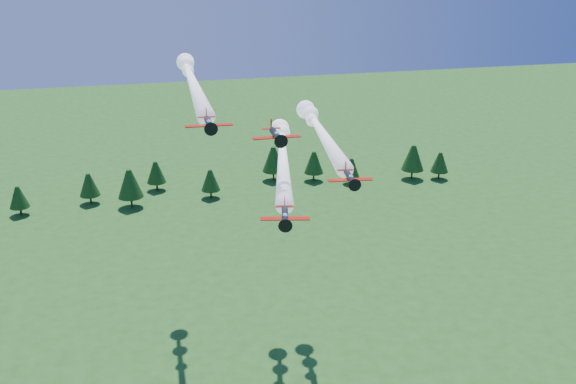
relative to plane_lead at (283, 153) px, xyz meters
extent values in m
cylinder|color=black|center=(-6.61, -27.47, 0.00)|extent=(1.96, 4.81, 0.88)
cone|color=black|center=(-7.25, -30.15, 0.00)|extent=(1.04, 0.97, 0.88)
cone|color=black|center=(-7.38, -30.66, 0.00)|extent=(0.47, 0.47, 0.39)
cylinder|color=black|center=(-7.41, -30.81, 0.00)|extent=(1.80, 0.47, 1.84)
cube|color=red|center=(-6.69, -27.81, -0.28)|extent=(6.59, 2.67, 0.11)
cube|color=red|center=(-5.88, -24.44, 0.04)|extent=(2.65, 1.32, 0.06)
cube|color=red|center=(-5.86, -24.35, 0.75)|extent=(0.27, 0.83, 1.27)
ellipsoid|color=#98B9EB|center=(-6.79, -28.23, 0.35)|extent=(0.86, 1.17, 0.55)
sphere|color=white|center=(1.82, 7.58, 0.00)|extent=(2.30, 2.30, 2.30)
sphere|color=white|center=(2.90, 12.05, 0.00)|extent=(3.00, 3.00, 3.00)
sphere|color=white|center=(3.97, 16.52, 0.00)|extent=(3.70, 3.70, 3.70)
cylinder|color=black|center=(-15.11, -19.61, 11.15)|extent=(1.06, 4.68, 0.86)
cone|color=black|center=(-15.23, -22.32, 11.15)|extent=(0.89, 0.81, 0.86)
cone|color=black|center=(-15.25, -22.84, 11.15)|extent=(0.40, 0.40, 0.38)
cylinder|color=black|center=(-15.26, -22.98, 11.15)|extent=(1.81, 0.11, 1.81)
cube|color=red|center=(-15.13, -19.96, 10.87)|extent=(6.41, 1.44, 0.10)
cube|color=red|center=(-14.98, -16.56, 11.19)|extent=(2.52, 0.84, 0.06)
cube|color=red|center=(-14.97, -16.48, 11.88)|extent=(0.11, 0.82, 1.25)
ellipsoid|color=#98B9EB|center=(-15.15, -20.39, 11.49)|extent=(0.66, 1.06, 0.54)
sphere|color=white|center=(-13.27, 22.37, 11.15)|extent=(2.30, 2.30, 2.30)
sphere|color=white|center=(-13.03, 27.81, 11.15)|extent=(3.00, 3.00, 3.00)
sphere|color=white|center=(-12.79, 33.26, 11.15)|extent=(3.70, 3.70, 3.70)
cylinder|color=black|center=(4.02, -22.78, 2.83)|extent=(1.48, 4.68, 0.85)
cone|color=black|center=(3.65, -25.44, 2.83)|extent=(0.95, 0.88, 0.85)
cone|color=black|center=(3.58, -25.95, 2.83)|extent=(0.42, 0.43, 0.37)
cylinder|color=black|center=(3.56, -26.09, 2.83)|extent=(1.78, 0.28, 1.79)
cube|color=red|center=(3.97, -23.12, 2.56)|extent=(6.40, 2.01, 0.10)
cube|color=red|center=(4.43, -19.78, 2.88)|extent=(2.55, 1.06, 0.06)
cube|color=red|center=(4.44, -19.70, 3.56)|extent=(0.19, 0.81, 1.24)
ellipsoid|color=#98B9EB|center=(3.91, -23.54, 3.17)|extent=(0.75, 1.10, 0.53)
sphere|color=white|center=(8.55, 9.82, 2.83)|extent=(2.30, 2.30, 2.30)
sphere|color=white|center=(9.12, 13.95, 2.83)|extent=(3.00, 3.00, 3.00)
sphere|color=white|center=(9.70, 18.09, 2.83)|extent=(3.70, 3.70, 3.70)
cylinder|color=black|center=(-4.74, -14.81, 7.51)|extent=(1.15, 5.18, 0.95)
cone|color=black|center=(-4.85, -17.81, 7.51)|extent=(0.99, 0.89, 0.95)
cone|color=black|center=(-4.87, -18.38, 7.51)|extent=(0.44, 0.44, 0.42)
cylinder|color=black|center=(-4.88, -18.55, 7.51)|extent=(2.00, 0.11, 2.00)
cube|color=red|center=(-4.75, -15.19, 7.20)|extent=(7.10, 1.55, 0.11)
cube|color=red|center=(-4.61, -11.42, 7.56)|extent=(2.80, 0.92, 0.07)
cube|color=red|center=(-4.60, -11.33, 8.32)|extent=(0.12, 0.91, 1.38)
ellipsoid|color=#98B9EB|center=(-4.77, -15.67, 7.89)|extent=(0.73, 1.17, 0.60)
cylinder|color=#382314|center=(20.84, 95.47, -38.07)|extent=(0.60, 0.60, 3.25)
cone|color=#0F3511|center=(20.84, 95.47, -32.26)|extent=(7.44, 7.44, 8.37)
cylinder|color=#382314|center=(66.50, 84.97, -38.05)|extent=(0.60, 0.60, 3.30)
cone|color=#0F3511|center=(66.50, 84.97, -32.17)|extent=(7.53, 7.53, 8.47)
cylinder|color=#382314|center=(-17.80, 95.57, -38.35)|extent=(0.60, 0.60, 2.69)
cone|color=#0F3511|center=(-17.80, 95.57, -33.55)|extent=(6.14, 6.14, 6.91)
cylinder|color=#382314|center=(-38.18, 88.74, -38.35)|extent=(0.60, 0.60, 2.69)
cone|color=#0F3511|center=(-38.18, 88.74, -33.55)|extent=(6.15, 6.15, 6.92)
cylinder|color=#382314|center=(44.87, 85.61, -38.48)|extent=(0.60, 0.60, 2.43)
cone|color=#0F3511|center=(44.87, 85.61, -34.13)|extent=(5.57, 5.57, 6.26)
cylinder|color=#382314|center=(-26.17, 82.62, -38.04)|extent=(0.60, 0.60, 3.32)
cone|color=#0F3511|center=(-26.17, 82.62, -32.11)|extent=(7.58, 7.58, 8.53)
cylinder|color=#382314|center=(-1.91, 84.32, -38.41)|extent=(0.60, 0.60, 2.58)
cone|color=#0F3511|center=(-1.91, 84.32, -33.80)|extent=(5.90, 5.90, 6.64)
cylinder|color=#382314|center=(-57.76, 84.43, -38.46)|extent=(0.60, 0.60, 2.47)
cone|color=#0F3511|center=(-57.76, 84.43, -34.04)|extent=(5.65, 5.65, 6.36)
cylinder|color=#382314|center=(33.76, 91.54, -38.28)|extent=(0.60, 0.60, 2.83)
cone|color=#0F3511|center=(33.76, 91.54, -33.22)|extent=(6.48, 6.48, 7.28)
cylinder|color=#382314|center=(75.31, 82.63, -38.40)|extent=(0.60, 0.60, 2.60)
cone|color=#0F3511|center=(75.31, 82.63, -33.75)|extent=(5.95, 5.95, 6.69)
camera|label=1|loc=(-25.87, -102.89, 32.55)|focal=40.00mm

